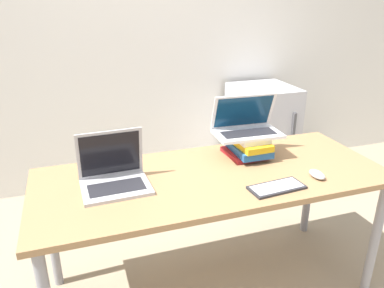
% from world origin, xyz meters
% --- Properties ---
extents(wall_back, '(8.00, 0.05, 2.70)m').
position_xyz_m(wall_back, '(0.00, 1.86, 1.35)').
color(wall_back, silver).
rests_on(wall_back, ground_plane).
extents(desk, '(1.79, 0.73, 0.72)m').
position_xyz_m(desk, '(0.00, 0.36, 0.65)').
color(desk, '#9E754C').
rests_on(desk, ground_plane).
extents(laptop_left, '(0.32, 0.26, 0.26)m').
position_xyz_m(laptop_left, '(-0.49, 0.40, 0.77)').
color(laptop_left, '#B2B2B7').
rests_on(laptop_left, desk).
extents(book_stack, '(0.22, 0.28, 0.13)m').
position_xyz_m(book_stack, '(0.27, 0.52, 0.78)').
color(book_stack, maroon).
rests_on(book_stack, desk).
extents(laptop_on_books, '(0.37, 0.23, 0.22)m').
position_xyz_m(laptop_on_books, '(0.26, 0.53, 0.90)').
color(laptop_on_books, silver).
rests_on(laptop_on_books, book_stack).
extents(wireless_keyboard, '(0.28, 0.14, 0.01)m').
position_xyz_m(wireless_keyboard, '(0.23, 0.12, 0.73)').
color(wireless_keyboard, '#28282D').
rests_on(wireless_keyboard, desk).
extents(mouse, '(0.06, 0.11, 0.03)m').
position_xyz_m(mouse, '(0.48, 0.16, 0.74)').
color(mouse, '#B2B2B7').
rests_on(mouse, desk).
extents(mini_fridge, '(0.50, 0.53, 0.85)m').
position_xyz_m(mini_fridge, '(0.92, 1.53, 0.42)').
color(mini_fridge, silver).
rests_on(mini_fridge, ground_plane).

